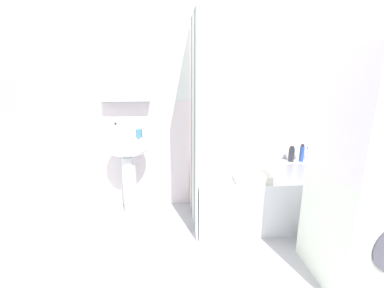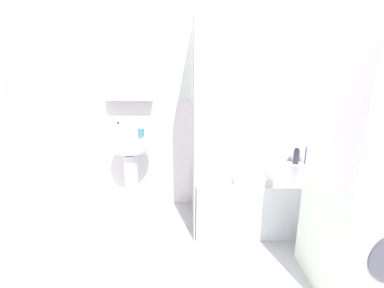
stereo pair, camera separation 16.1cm
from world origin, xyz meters
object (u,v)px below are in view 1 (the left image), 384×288
Objects in this scene: soap_dispenser at (116,131)px; toothbrush_cup at (139,133)px; towel_folded at (252,177)px; washer_dryer_stack at (373,174)px; sink at (128,159)px; body_wash_bottle at (291,154)px; bathtub at (263,195)px; conditioner_bottle at (302,153)px; lotion_bottle at (308,154)px.

soap_dispenser reaches higher than toothbrush_cup.
washer_dryer_stack is (0.63, -0.64, 0.27)m from towel_folded.
sink is 10.17× the size of toothbrush_cup.
washer_dryer_stack reaches higher than body_wash_bottle.
sink is 0.30m from toothbrush_cup.
sink is at bearing -16.85° from soap_dispenser.
sink is 2.11m from washer_dryer_stack.
conditioner_bottle is at bearing 27.55° from bathtub.
body_wash_bottle is 0.11× the size of washer_dryer_stack.
bathtub is 0.60m from body_wash_bottle.
conditioner_bottle is (1.79, 0.10, -0.29)m from toothbrush_cup.
body_wash_bottle is 0.81m from towel_folded.
soap_dispenser is at bearing -178.29° from conditioner_bottle.
lotion_bottle is (0.62, 0.32, 0.33)m from bathtub.
toothbrush_cup reaches higher than conditioner_bottle.
washer_dryer_stack reaches higher than soap_dispenser.
bathtub is (1.40, -0.18, -0.37)m from sink.
soap_dispenser is at bearing 161.01° from towel_folded.
soap_dispenser is 0.98× the size of lotion_bottle.
washer_dryer_stack is (1.93, -1.08, -0.11)m from soap_dispenser.
washer_dryer_stack is at bearing -45.19° from towel_folded.
sink is 0.32m from soap_dispenser.
sink is 1.81m from body_wash_bottle.
toothbrush_cup is at bearing -176.92° from conditioner_bottle.
washer_dryer_stack is at bearing -29.99° from sink.
bathtub is (1.51, -0.21, -0.67)m from soap_dispenser.
sink is at bearing -176.79° from body_wash_bottle.
soap_dispenser is 0.10× the size of bathtub.
towel_folded is at bearing -145.52° from conditioner_bottle.
bathtub is at bearing -145.25° from body_wash_bottle.
washer_dryer_stack is (1.69, -1.05, -0.08)m from toothbrush_cup.
sink is 5.75× the size of soap_dispenser.
conditioner_bottle reaches higher than lotion_bottle.
washer_dryer_stack is at bearing -29.33° from soap_dispenser.
conditioner_bottle is 0.89m from towel_folded.
sink is at bearing 178.39° from toothbrush_cup.
conditioner_bottle is at bearing -155.49° from lotion_bottle.
body_wash_bottle is at bearing 39.70° from towel_folded.
toothbrush_cup is 1.71m from body_wash_bottle.
bathtub is 7.13× the size of conditioner_bottle.
conditioner_bottle is at bearing 34.48° from towel_folded.
sink reaches higher than towel_folded.
soap_dispenser is 2.16m from lotion_bottle.
washer_dryer_stack is at bearing -89.29° from body_wash_bottle.
lotion_bottle is at bearing 4.29° from toothbrush_cup.
toothbrush_cup reaches higher than body_wash_bottle.
towel_folded is (-0.84, -0.55, -0.04)m from lotion_bottle.
body_wash_bottle is (1.91, 0.07, -0.32)m from soap_dispenser.
soap_dispenser is 0.46× the size of towel_folded.
sink is 1.92m from conditioner_bottle.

